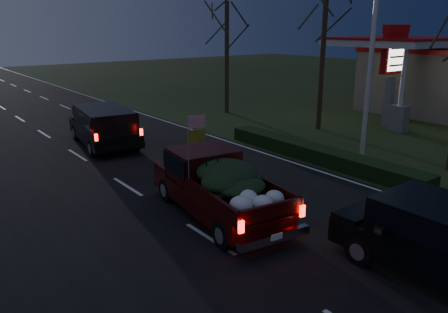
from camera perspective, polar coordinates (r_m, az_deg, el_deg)
ground at (r=11.91m, az=-1.85°, el=-10.74°), size 120.00×120.00×0.00m
road_asphalt at (r=11.91m, az=-1.85°, el=-10.70°), size 14.00×120.00×0.02m
hedge_row at (r=18.87m, az=12.14°, el=0.33°), size 1.00×10.00×0.60m
light_pole at (r=18.91m, az=19.00°, el=15.78°), size 0.50×0.90×9.16m
gas_price_pylon at (r=26.05m, az=21.25°, el=11.77°), size 2.00×0.41×5.57m
gas_station_building at (r=33.69m, az=26.72°, el=8.95°), size 10.00×7.00×4.00m
gas_canopy at (r=28.25m, az=21.80°, el=13.20°), size 7.10×6.10×4.88m
bare_tree_mid at (r=24.34m, az=13.12°, el=18.27°), size 3.60×3.60×8.50m
bare_tree_far at (r=28.68m, az=0.38°, el=16.12°), size 3.60×3.60×7.00m
pickup_truck at (r=12.96m, az=-0.85°, el=-3.37°), size 2.70×5.52×2.78m
lead_suv at (r=21.29m, az=-15.40°, el=4.24°), size 2.87×5.44×1.49m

